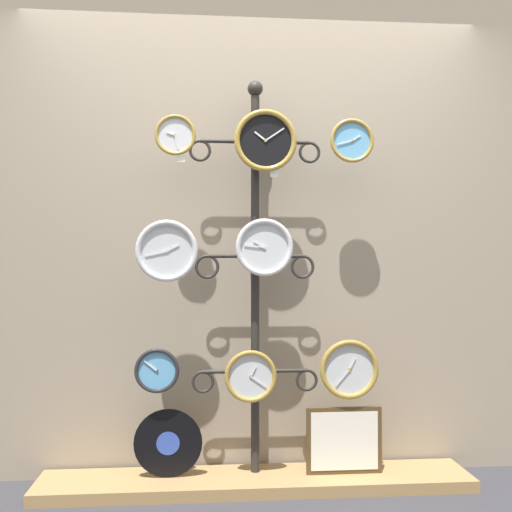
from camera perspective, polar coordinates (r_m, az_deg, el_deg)
name	(u,v)px	position (r m, az deg, el deg)	size (l,w,h in m)	color
shop_wall	(253,217)	(3.30, -0.31, 3.77)	(4.40, 0.04, 2.80)	gray
low_shelf	(256,481)	(3.26, 0.02, -20.67)	(2.20, 0.36, 0.06)	#9E7A4C
display_stand	(255,328)	(3.14, -0.08, -6.90)	(0.69, 0.38, 2.10)	#282623
clock_top_left	(175,135)	(3.09, -7.69, 11.33)	(0.21, 0.04, 0.21)	silver
clock_top_center	(265,141)	(3.11, 0.91, 10.93)	(0.32, 0.04, 0.32)	black
clock_top_right	(352,141)	(3.19, 9.11, 10.78)	(0.23, 0.04, 0.23)	#60A8DB
clock_middle_left	(167,251)	(3.00, -8.50, 0.49)	(0.31, 0.04, 0.31)	silver
clock_middle_center	(264,247)	(3.03, 0.80, 0.82)	(0.29, 0.04, 0.29)	silver
clock_bottom_left	(157,371)	(3.08, -9.42, -10.71)	(0.22, 0.04, 0.22)	#60A8DB
clock_bottom_center	(251,376)	(3.07, -0.52, -11.38)	(0.26, 0.04, 0.26)	silver
clock_bottom_right	(349,369)	(3.16, 8.86, -10.62)	(0.31, 0.04, 0.31)	silver
vinyl_record	(168,443)	(3.19, -8.38, -17.23)	(0.35, 0.01, 0.35)	black
picture_frame	(344,440)	(3.25, 8.39, -16.99)	(0.39, 0.02, 0.34)	#4C381E
price_tag_upper	(181,159)	(3.06, -7.16, 9.15)	(0.04, 0.00, 0.03)	white
price_tag_mid	(274,175)	(3.08, 1.73, 7.77)	(0.04, 0.00, 0.03)	white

